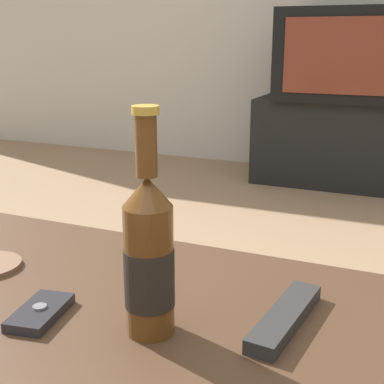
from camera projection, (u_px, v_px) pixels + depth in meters
The scene contains 6 objects.
coffee_table at pixel (64, 379), 0.70m from camera, with size 1.27×0.71×0.47m.
tv_stand at pixel (346, 142), 3.14m from camera, with size 1.04×0.48×0.50m.
television at pixel (353, 55), 2.99m from camera, with size 0.79×0.58×0.50m.
beer_bottle at pixel (149, 257), 0.67m from camera, with size 0.06×0.06×0.29m.
cell_phone at pixel (40, 312), 0.73m from camera, with size 0.07×0.11×0.02m.
remote_control at pixel (285, 317), 0.71m from camera, with size 0.06×0.19×0.02m.
Camera 1 is at (0.40, -0.49, 0.84)m, focal length 50.00 mm.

